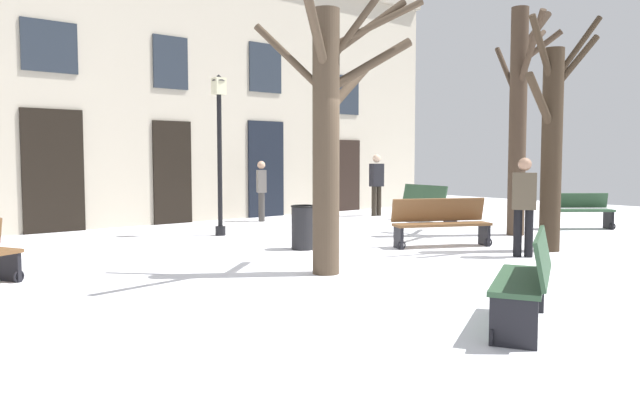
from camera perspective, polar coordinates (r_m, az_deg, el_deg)
ground_plane at (r=9.64m, az=5.80°, el=-6.03°), size 29.80×29.80×0.00m
building_facade at (r=16.06m, az=-14.68°, el=10.64°), size 18.62×0.60×7.07m
tree_center at (r=11.59m, az=20.96°, el=5.29°), size 1.76×0.74×4.17m
tree_right_of_center at (r=8.72m, az=0.91°, el=7.13°), size 2.38×1.69×4.14m
tree_near_facade at (r=13.85m, az=18.21°, el=8.04°), size 2.25×1.80×5.04m
streetlamp at (r=13.21m, az=-9.42°, el=5.86°), size 0.30×0.30×3.44m
litter_bin at (r=11.12m, az=-1.59°, el=-2.56°), size 0.46×0.46×0.81m
bench_back_to_back_left at (r=16.25m, az=10.11°, el=-0.22°), size 0.74×1.75×0.97m
bench_back_to_back_right at (r=15.50m, az=22.95°, el=-0.90°), size 1.57×1.35×0.84m
bench_near_center_tree at (r=6.32m, az=18.81°, el=-7.12°), size 1.57×1.15×0.95m
bench_facing_shops at (r=11.67m, az=11.27°, el=-2.02°), size 1.88×1.24×0.91m
person_strolling at (r=17.54m, az=5.33°, el=1.73°), size 0.40×0.27×1.77m
person_by_shop_door at (r=16.07m, az=-5.52°, el=1.11°), size 0.36×0.44×1.59m
person_near_bench at (r=10.76m, az=18.60°, el=-0.20°), size 0.40×0.44×1.68m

